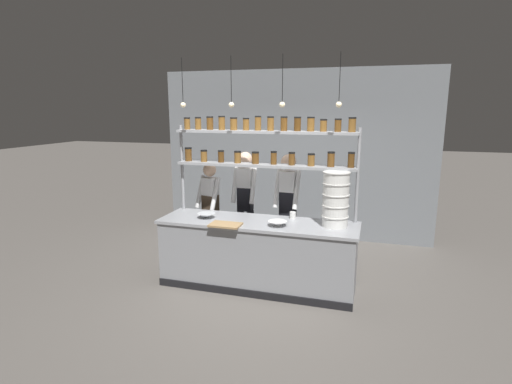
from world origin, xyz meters
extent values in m
plane|color=#5B5651|center=(0.00, 0.00, 0.00)|extent=(40.00, 40.00, 0.00)
cube|color=gray|center=(0.00, 2.41, 1.55)|extent=(5.06, 0.12, 3.09)
cube|color=gray|center=(0.00, 0.00, 0.44)|extent=(2.60, 0.72, 0.88)
cube|color=#999BA0|center=(0.00, 0.00, 0.90)|extent=(2.66, 0.76, 0.04)
cube|color=black|center=(0.00, -0.36, 0.05)|extent=(2.60, 0.03, 0.10)
cylinder|color=#999BA0|center=(-1.25, 0.33, 1.08)|extent=(0.04, 0.04, 2.16)
cylinder|color=#999BA0|center=(1.25, 0.33, 1.08)|extent=(0.04, 0.04, 2.16)
cube|color=#999BA0|center=(0.00, 0.33, 1.63)|extent=(2.50, 0.28, 0.04)
cylinder|color=brown|center=(-1.14, 0.33, 1.73)|extent=(0.10, 0.10, 0.17)
cylinder|color=black|center=(-1.14, 0.33, 1.83)|extent=(0.10, 0.10, 0.02)
cylinder|color=brown|center=(-0.90, 0.33, 1.72)|extent=(0.09, 0.09, 0.15)
cylinder|color=black|center=(-0.90, 0.33, 1.80)|extent=(0.09, 0.09, 0.02)
cylinder|color=#513314|center=(-0.64, 0.33, 1.72)|extent=(0.09, 0.09, 0.15)
cylinder|color=black|center=(-0.64, 0.33, 1.81)|extent=(0.09, 0.09, 0.02)
cylinder|color=brown|center=(-0.39, 0.33, 1.72)|extent=(0.09, 0.09, 0.15)
cylinder|color=black|center=(-0.39, 0.33, 1.80)|extent=(0.10, 0.10, 0.02)
cylinder|color=brown|center=(-0.13, 0.33, 1.72)|extent=(0.10, 0.10, 0.14)
cylinder|color=black|center=(-0.13, 0.33, 1.80)|extent=(0.10, 0.10, 0.02)
cylinder|color=brown|center=(0.13, 0.33, 1.73)|extent=(0.08, 0.08, 0.16)
cylinder|color=black|center=(0.13, 0.33, 1.81)|extent=(0.09, 0.09, 0.02)
cylinder|color=brown|center=(0.38, 0.33, 1.72)|extent=(0.09, 0.09, 0.16)
cylinder|color=black|center=(0.38, 0.33, 1.81)|extent=(0.09, 0.09, 0.02)
cylinder|color=brown|center=(0.64, 0.33, 1.72)|extent=(0.09, 0.09, 0.15)
cylinder|color=black|center=(0.64, 0.33, 1.80)|extent=(0.10, 0.10, 0.02)
cylinder|color=brown|center=(0.90, 0.33, 1.73)|extent=(0.09, 0.09, 0.18)
cylinder|color=black|center=(0.90, 0.33, 1.83)|extent=(0.10, 0.10, 0.02)
cylinder|color=#513314|center=(1.16, 0.33, 1.74)|extent=(0.09, 0.09, 0.18)
cylinder|color=black|center=(1.16, 0.33, 1.84)|extent=(0.09, 0.09, 0.02)
cube|color=#999BA0|center=(0.00, 0.33, 2.08)|extent=(2.50, 0.28, 0.04)
cylinder|color=brown|center=(-1.15, 0.33, 2.17)|extent=(0.08, 0.08, 0.15)
cylinder|color=black|center=(-1.15, 0.33, 2.26)|extent=(0.09, 0.09, 0.02)
cylinder|color=brown|center=(-0.97, 0.33, 2.18)|extent=(0.09, 0.09, 0.15)
cylinder|color=black|center=(-0.97, 0.33, 2.27)|extent=(0.09, 0.09, 0.02)
cylinder|color=brown|center=(-0.79, 0.33, 2.18)|extent=(0.09, 0.09, 0.16)
cylinder|color=black|center=(-0.79, 0.33, 2.28)|extent=(0.09, 0.09, 0.02)
cylinder|color=brown|center=(-0.62, 0.33, 2.19)|extent=(0.09, 0.09, 0.17)
cylinder|color=black|center=(-0.62, 0.33, 2.28)|extent=(0.09, 0.09, 0.02)
cylinder|color=brown|center=(-0.44, 0.33, 2.18)|extent=(0.10, 0.10, 0.15)
cylinder|color=black|center=(-0.44, 0.33, 2.26)|extent=(0.10, 0.10, 0.02)
cylinder|color=brown|center=(-0.26, 0.33, 2.17)|extent=(0.08, 0.08, 0.15)
cylinder|color=black|center=(-0.26, 0.33, 2.26)|extent=(0.09, 0.09, 0.02)
cylinder|color=brown|center=(-0.09, 0.33, 2.19)|extent=(0.09, 0.09, 0.18)
cylinder|color=black|center=(-0.09, 0.33, 2.29)|extent=(0.09, 0.09, 0.02)
cylinder|color=brown|center=(0.08, 0.33, 2.19)|extent=(0.09, 0.09, 0.17)
cylinder|color=black|center=(0.08, 0.33, 2.28)|extent=(0.09, 0.09, 0.02)
cylinder|color=brown|center=(0.27, 0.33, 2.19)|extent=(0.09, 0.09, 0.17)
cylinder|color=black|center=(0.27, 0.33, 2.28)|extent=(0.09, 0.09, 0.02)
cylinder|color=#513314|center=(0.45, 0.33, 2.18)|extent=(0.09, 0.09, 0.17)
cylinder|color=black|center=(0.45, 0.33, 2.28)|extent=(0.09, 0.09, 0.02)
cylinder|color=brown|center=(0.62, 0.33, 2.18)|extent=(0.10, 0.10, 0.17)
cylinder|color=black|center=(0.62, 0.33, 2.28)|extent=(0.10, 0.10, 0.02)
cylinder|color=brown|center=(0.79, 0.33, 2.17)|extent=(0.09, 0.09, 0.14)
cylinder|color=black|center=(0.79, 0.33, 2.25)|extent=(0.09, 0.09, 0.02)
cylinder|color=brown|center=(0.97, 0.33, 2.17)|extent=(0.09, 0.09, 0.15)
cylinder|color=black|center=(0.97, 0.33, 2.26)|extent=(0.09, 0.09, 0.02)
cylinder|color=brown|center=(1.15, 0.33, 2.18)|extent=(0.09, 0.09, 0.17)
cylinder|color=black|center=(1.15, 0.33, 2.28)|extent=(0.10, 0.10, 0.02)
cylinder|color=black|center=(-1.03, 0.67, 0.38)|extent=(0.11, 0.11, 0.76)
cylinder|color=black|center=(-0.88, 0.63, 0.38)|extent=(0.11, 0.11, 0.76)
cube|color=#473828|center=(-0.95, 0.65, 0.92)|extent=(0.26, 0.22, 0.33)
cube|color=white|center=(-0.95, 0.65, 1.22)|extent=(0.26, 0.23, 0.27)
sphere|color=tan|center=(-0.95, 0.65, 1.47)|extent=(0.20, 0.20, 0.20)
cylinder|color=white|center=(-1.11, 0.63, 1.13)|extent=(0.13, 0.25, 0.50)
cylinder|color=white|center=(-0.83, 0.55, 1.13)|extent=(0.13, 0.25, 0.50)
cylinder|color=black|center=(-0.51, 0.80, 0.42)|extent=(0.11, 0.11, 0.84)
cylinder|color=black|center=(-0.35, 0.80, 0.42)|extent=(0.11, 0.11, 0.84)
cube|color=black|center=(-0.43, 0.80, 1.03)|extent=(0.22, 0.17, 0.37)
cube|color=white|center=(-0.43, 0.80, 1.36)|extent=(0.22, 0.18, 0.30)
sphere|color=beige|center=(-0.43, 0.80, 1.64)|extent=(0.22, 0.22, 0.22)
cylinder|color=white|center=(-0.58, 0.74, 1.26)|extent=(0.07, 0.26, 0.55)
cylinder|color=white|center=(-0.29, 0.74, 1.26)|extent=(0.07, 0.26, 0.55)
cylinder|color=black|center=(0.19, 0.67, 0.42)|extent=(0.11, 0.11, 0.85)
cylinder|color=black|center=(0.35, 0.65, 0.42)|extent=(0.11, 0.11, 0.85)
cube|color=black|center=(0.27, 0.66, 1.03)|extent=(0.23, 0.19, 0.37)
cube|color=white|center=(0.27, 0.66, 1.36)|extent=(0.23, 0.20, 0.30)
sphere|color=beige|center=(0.27, 0.66, 1.64)|extent=(0.22, 0.22, 0.22)
cylinder|color=white|center=(0.12, 0.61, 1.26)|extent=(0.09, 0.26, 0.55)
cylinder|color=white|center=(0.41, 0.59, 1.26)|extent=(0.09, 0.26, 0.55)
cylinder|color=white|center=(1.01, 0.07, 0.98)|extent=(0.32, 0.32, 0.13)
cylinder|color=silver|center=(1.01, 0.07, 1.05)|extent=(0.34, 0.34, 0.01)
cylinder|color=white|center=(1.01, 0.07, 1.12)|extent=(0.32, 0.32, 0.13)
cylinder|color=silver|center=(1.01, 0.07, 1.19)|extent=(0.34, 0.34, 0.01)
cylinder|color=white|center=(1.01, 0.07, 1.27)|extent=(0.32, 0.32, 0.13)
cylinder|color=silver|center=(1.01, 0.07, 1.34)|extent=(0.34, 0.34, 0.01)
cylinder|color=white|center=(1.01, 0.07, 1.41)|extent=(0.32, 0.32, 0.13)
cylinder|color=silver|center=(1.01, 0.07, 1.48)|extent=(0.34, 0.34, 0.01)
cylinder|color=white|center=(1.01, 0.07, 1.55)|extent=(0.32, 0.32, 0.13)
cylinder|color=silver|center=(1.01, 0.07, 1.62)|extent=(0.34, 0.34, 0.01)
cube|color=#A88456|center=(-0.34, -0.31, 0.93)|extent=(0.40, 0.26, 0.02)
cylinder|color=white|center=(0.31, -0.14, 0.93)|extent=(0.11, 0.11, 0.01)
cone|color=white|center=(0.31, -0.14, 0.95)|extent=(0.25, 0.25, 0.07)
cylinder|color=silver|center=(-0.72, -0.05, 0.93)|extent=(0.11, 0.11, 0.01)
cone|color=silver|center=(-0.72, -0.05, 0.95)|extent=(0.25, 0.25, 0.07)
cylinder|color=silver|center=(0.42, 0.28, 0.97)|extent=(0.08, 0.08, 0.09)
cylinder|color=black|center=(-1.03, 0.00, 2.74)|extent=(0.01, 0.01, 0.60)
sphere|color=#F9E5B2|center=(-1.03, 0.00, 2.44)|extent=(0.07, 0.07, 0.07)
cylinder|color=black|center=(-0.35, 0.00, 2.74)|extent=(0.01, 0.01, 0.60)
sphere|color=#F9E5B2|center=(-0.35, 0.00, 2.44)|extent=(0.07, 0.07, 0.07)
cylinder|color=black|center=(0.32, 0.00, 2.74)|extent=(0.01, 0.01, 0.60)
sphere|color=#F9E5B2|center=(0.32, 0.00, 2.44)|extent=(0.07, 0.07, 0.07)
cylinder|color=black|center=(1.00, 0.00, 2.74)|extent=(0.01, 0.01, 0.60)
sphere|color=#F9E5B2|center=(1.00, 0.00, 2.44)|extent=(0.07, 0.07, 0.07)
camera|label=1|loc=(1.44, -4.91, 2.39)|focal=28.00mm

